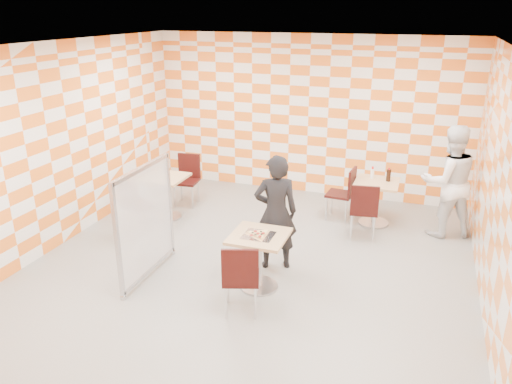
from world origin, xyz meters
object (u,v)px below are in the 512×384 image
Objects in this scene: chair_empty_far at (188,175)px; man_dark at (276,213)px; chair_main_front at (241,275)px; empty_table at (165,190)px; partition at (146,222)px; second_table at (376,195)px; main_table at (259,252)px; chair_second_side at (345,190)px; chair_second_front at (364,207)px; man_white at (449,181)px; soda_bottle at (389,175)px; chair_empty_near at (134,202)px; sport_bottle at (372,173)px.

man_dark is (2.23, -1.78, 0.27)m from chair_empty_far.
man_dark is at bearing 88.92° from chair_main_front.
man_dark is at bearing -24.30° from empty_table.
partition is at bearing -68.00° from empty_table.
second_table is 3.44m from chair_main_front.
second_table is 2.28m from man_dark.
main_table is 0.81× the size of chair_second_side.
man_white is at bearing 27.41° from chair_second_front.
soda_bottle reaches higher than chair_second_front.
chair_empty_near is (-3.56, -1.66, 0.04)m from second_table.
chair_second_side is (0.67, 2.56, 0.04)m from main_table.
main_table is at bearing -116.93° from soda_bottle.
man_dark is (0.02, 1.29, 0.27)m from chair_main_front.
chair_empty_near is at bearing -152.25° from sport_bottle.
chair_empty_far is 2.68m from partition.
chair_empty_far is at bearing -61.44° from man_dark.
chair_empty_near is at bearing -97.23° from chair_empty_far.
second_table is 1.00× the size of empty_table.
chair_main_front is 4.62× the size of sport_bottle.
chair_empty_far is at bearing 104.92° from partition.
sport_bottle is at bearing 72.57° from chair_main_front.
partition is at bearing 162.12° from chair_main_front.
soda_bottle reaches higher than chair_empty_far.
soda_bottle is at bearing 70.05° from chair_second_front.
second_table is 0.81× the size of chair_second_side.
sport_bottle reaches higher than main_table.
second_table is at bearing -25.74° from man_white.
soda_bottle is (0.27, -0.08, 0.01)m from sport_bottle.
chair_second_front is 0.52× the size of man_white.
chair_second_side is (0.66, 3.24, 0.00)m from chair_main_front.
main_table is at bearing 64.30° from man_dark.
chair_second_front is at bearing 4.70° from man_white.
soda_bottle reaches higher than empty_table.
partition is 4.63m from man_white.
man_dark reaches higher than second_table.
man_white reaches higher than main_table.
chair_main_front is at bearing -111.93° from soda_bottle.
sport_bottle reaches higher than second_table.
empty_table is 3.75× the size of sport_bottle.
partition is (-2.68, -2.75, 0.28)m from second_table.
chair_second_front is at bearing -59.25° from chair_second_side.
chair_empty_far is (0.19, 1.50, 0.00)m from chair_empty_near.
partition is at bearing -172.99° from main_table.
main_table is at bearing -119.51° from chair_second_front.
main_table is at bearing 90.58° from chair_main_front.
chair_second_front is (3.32, 0.24, 0.04)m from empty_table.
chair_main_front is 2.77m from chair_second_front.
man_dark reaches higher than soda_bottle.
man_dark is at bearing -38.64° from chair_empty_far.
chair_main_front is at bearing -17.88° from partition.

